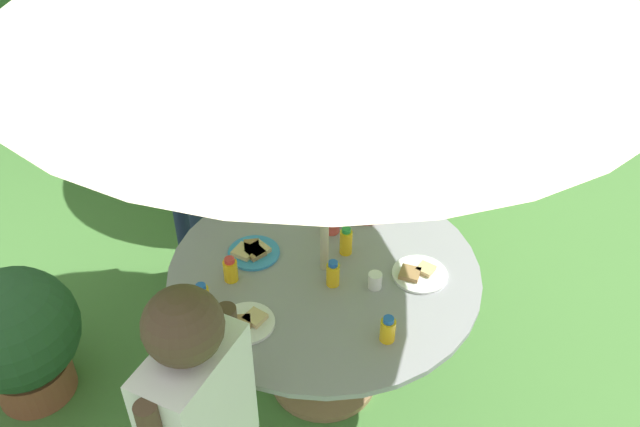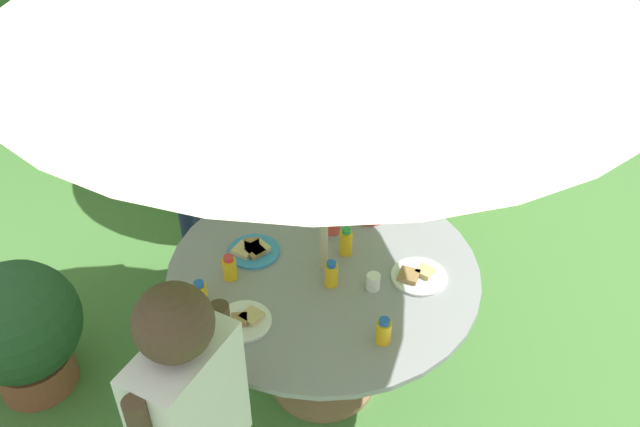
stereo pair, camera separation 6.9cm
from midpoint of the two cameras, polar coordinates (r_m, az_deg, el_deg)
name	(u,v)px [view 1 (the left image)]	position (r m, az deg, el deg)	size (l,w,h in m)	color
ground_plane	(324,379)	(3.32, -0.30, -14.10)	(10.00, 10.00, 0.02)	#477A38
garden_table	(324,298)	(2.91, -0.33, -7.30)	(1.31, 1.31, 0.73)	#93704C
wooden_chair	(365,135)	(4.00, 3.44, 6.80)	(0.61, 0.61, 1.03)	#93704C
dome_tent	(307,36)	(4.45, -1.63, 15.03)	(2.34, 2.34, 1.79)	#8CC633
potted_plant	(17,335)	(3.29, -25.22, -9.48)	(0.56, 0.56, 0.70)	brown
child_in_grey_shirt	(178,147)	(3.32, -12.70, 5.59)	(0.32, 0.44, 1.39)	navy
child_in_white_shirt	(198,410)	(2.17, -11.37, -16.26)	(0.40, 0.38, 1.37)	brown
snack_bowl	(283,198)	(3.11, -3.87, 1.35)	(0.14, 0.14, 0.08)	white
plate_mid_left	(419,274)	(2.76, 7.82, -5.16)	(0.23, 0.23, 0.03)	white
plate_center_back	(366,208)	(3.09, 3.32, 0.46)	(0.23, 0.23, 0.03)	red
plate_far_right	(253,252)	(2.85, -6.48, -3.29)	(0.22, 0.22, 0.03)	#338CD8
plate_far_left	(248,322)	(2.57, -7.03, -9.29)	(0.22, 0.22, 0.03)	white
juice_bottle_near_left	(346,241)	(2.81, 1.56, -2.43)	(0.05, 0.05, 0.13)	yellow
juice_bottle_near_right	(230,270)	(2.72, -8.45, -4.83)	(0.06, 0.06, 0.11)	yellow
juice_bottle_center_front	(388,330)	(2.47, 5.06, -9.95)	(0.06, 0.06, 0.11)	yellow
juice_bottle_mid_right	(333,274)	(2.67, 0.38, -5.24)	(0.05, 0.05, 0.12)	yellow
juice_bottle_front_edge	(202,296)	(2.63, -10.87, -7.01)	(0.06, 0.06, 0.11)	yellow
cup_near	(375,281)	(2.68, 4.03, -5.80)	(0.06, 0.06, 0.07)	white
cup_far	(332,226)	(2.94, 0.34, -1.10)	(0.07, 0.07, 0.06)	#E04C47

